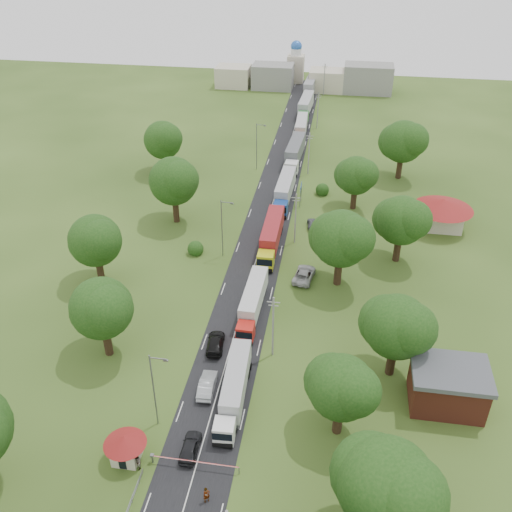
% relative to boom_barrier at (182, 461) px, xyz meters
% --- Properties ---
extents(ground, '(260.00, 260.00, 0.00)m').
position_rel_boom_barrier_xyz_m(ground, '(1.36, 25.00, -0.89)').
color(ground, '#2D4416').
rests_on(ground, ground).
extents(road, '(8.00, 200.00, 0.04)m').
position_rel_boom_barrier_xyz_m(road, '(1.36, 45.00, -0.89)').
color(road, black).
rests_on(road, ground).
extents(boom_barrier, '(9.22, 0.35, 1.18)m').
position_rel_boom_barrier_xyz_m(boom_barrier, '(0.00, 0.00, 0.00)').
color(boom_barrier, slate).
rests_on(boom_barrier, ground).
extents(guard_booth, '(4.40, 4.40, 3.45)m').
position_rel_boom_barrier_xyz_m(guard_booth, '(-5.84, -0.00, 1.27)').
color(guard_booth, beige).
rests_on(guard_booth, ground).
extents(info_sign, '(0.12, 3.10, 4.10)m').
position_rel_boom_barrier_xyz_m(info_sign, '(6.56, 60.00, 2.11)').
color(info_sign, slate).
rests_on(info_sign, ground).
extents(pole_1, '(1.60, 0.24, 9.00)m').
position_rel_boom_barrier_xyz_m(pole_1, '(6.86, 18.00, 3.79)').
color(pole_1, gray).
rests_on(pole_1, ground).
extents(pole_2, '(1.60, 0.24, 9.00)m').
position_rel_boom_barrier_xyz_m(pole_2, '(6.86, 46.00, 3.79)').
color(pole_2, gray).
rests_on(pole_2, ground).
extents(pole_3, '(1.60, 0.24, 9.00)m').
position_rel_boom_barrier_xyz_m(pole_3, '(6.86, 74.00, 3.79)').
color(pole_3, gray).
rests_on(pole_3, ground).
extents(pole_4, '(1.60, 0.24, 9.00)m').
position_rel_boom_barrier_xyz_m(pole_4, '(6.86, 102.00, 3.79)').
color(pole_4, gray).
rests_on(pole_4, ground).
extents(pole_5, '(1.60, 0.24, 9.00)m').
position_rel_boom_barrier_xyz_m(pole_5, '(6.86, 130.00, 3.79)').
color(pole_5, gray).
rests_on(pole_5, ground).
extents(lamp_0, '(2.03, 0.22, 10.00)m').
position_rel_boom_barrier_xyz_m(lamp_0, '(-3.99, 5.00, 4.66)').
color(lamp_0, slate).
rests_on(lamp_0, ground).
extents(lamp_1, '(2.03, 0.22, 10.00)m').
position_rel_boom_barrier_xyz_m(lamp_1, '(-3.99, 40.00, 4.66)').
color(lamp_1, slate).
rests_on(lamp_1, ground).
extents(lamp_2, '(2.03, 0.22, 10.00)m').
position_rel_boom_barrier_xyz_m(lamp_2, '(-3.99, 75.00, 4.66)').
color(lamp_2, slate).
rests_on(lamp_2, ground).
extents(tree_1, '(9.60, 9.60, 12.05)m').
position_rel_boom_barrier_xyz_m(tree_1, '(19.34, -4.83, 6.96)').
color(tree_1, '#382616').
rests_on(tree_1, ground).
extents(tree_2, '(8.00, 8.00, 10.10)m').
position_rel_boom_barrier_xyz_m(tree_2, '(15.35, 7.14, 5.70)').
color(tree_2, '#382616').
rests_on(tree_2, ground).
extents(tree_3, '(8.80, 8.80, 11.07)m').
position_rel_boom_barrier_xyz_m(tree_3, '(21.35, 17.16, 6.33)').
color(tree_3, '#382616').
rests_on(tree_3, ground).
extents(tree_4, '(9.60, 9.60, 12.05)m').
position_rel_boom_barrier_xyz_m(tree_4, '(14.34, 35.17, 6.96)').
color(tree_4, '#382616').
rests_on(tree_4, ground).
extents(tree_5, '(8.80, 8.80, 11.07)m').
position_rel_boom_barrier_xyz_m(tree_5, '(23.35, 43.16, 6.33)').
color(tree_5, '#382616').
rests_on(tree_5, ground).
extents(tree_6, '(8.00, 8.00, 10.10)m').
position_rel_boom_barrier_xyz_m(tree_6, '(16.35, 60.14, 5.70)').
color(tree_6, '#382616').
rests_on(tree_6, ground).
extents(tree_7, '(9.60, 9.60, 12.05)m').
position_rel_boom_barrier_xyz_m(tree_7, '(25.34, 75.17, 6.96)').
color(tree_7, '#382616').
rests_on(tree_7, ground).
extents(tree_10, '(8.80, 8.80, 11.07)m').
position_rel_boom_barrier_xyz_m(tree_10, '(-13.65, 15.16, 6.33)').
color(tree_10, '#382616').
rests_on(tree_10, ground).
extents(tree_11, '(8.80, 8.80, 11.07)m').
position_rel_boom_barrier_xyz_m(tree_11, '(-20.65, 30.16, 6.33)').
color(tree_11, '#382616').
rests_on(tree_11, ground).
extents(tree_12, '(9.60, 9.60, 12.05)m').
position_rel_boom_barrier_xyz_m(tree_12, '(-14.66, 50.17, 6.96)').
color(tree_12, '#382616').
rests_on(tree_12, ground).
extents(tree_13, '(8.80, 8.80, 11.07)m').
position_rel_boom_barrier_xyz_m(tree_13, '(-22.65, 70.16, 6.33)').
color(tree_13, '#382616').
rests_on(tree_13, ground).
extents(house_brick, '(8.60, 6.60, 5.20)m').
position_rel_boom_barrier_xyz_m(house_brick, '(27.36, 13.00, 1.76)').
color(house_brick, maroon).
rests_on(house_brick, ground).
extents(house_cream, '(10.08, 10.08, 5.80)m').
position_rel_boom_barrier_xyz_m(house_cream, '(31.36, 55.00, 2.75)').
color(house_cream, beige).
rests_on(house_cream, ground).
extents(distant_town, '(52.00, 8.00, 8.00)m').
position_rel_boom_barrier_xyz_m(distant_town, '(2.04, 135.00, 2.60)').
color(distant_town, gray).
rests_on(distant_town, ground).
extents(church, '(5.00, 5.00, 12.30)m').
position_rel_boom_barrier_xyz_m(church, '(-2.64, 143.00, 4.50)').
color(church, beige).
rests_on(church, ground).
extents(truck_0, '(2.82, 13.52, 3.74)m').
position_rel_boom_barrier_xyz_m(truck_0, '(3.58, 9.68, 1.09)').
color(truck_0, white).
rests_on(truck_0, ground).
extents(truck_1, '(2.55, 13.49, 3.73)m').
position_rel_boom_barrier_xyz_m(truck_1, '(3.01, 25.96, 1.09)').
color(truck_1, red).
rests_on(truck_1, ground).
extents(truck_2, '(2.63, 15.18, 4.21)m').
position_rel_boom_barrier_xyz_m(truck_2, '(3.21, 43.75, 1.34)').
color(truck_2, '#BEC216').
rests_on(truck_2, ground).
extents(truck_3, '(2.90, 14.93, 4.13)m').
position_rel_boom_barrier_xyz_m(truck_3, '(3.42, 61.04, 1.30)').
color(truck_3, navy).
rests_on(truck_3, ground).
extents(truck_4, '(3.37, 15.82, 4.37)m').
position_rel_boom_barrier_xyz_m(truck_4, '(3.49, 79.56, 1.43)').
color(truck_4, white).
rests_on(truck_4, ground).
extents(truck_5, '(2.77, 14.18, 3.92)m').
position_rel_boom_barrier_xyz_m(truck_5, '(3.41, 95.58, 1.19)').
color(truck_5, '#B13E1B').
rests_on(truck_5, ground).
extents(truck_6, '(3.31, 15.72, 4.34)m').
position_rel_boom_barrier_xyz_m(truck_6, '(3.11, 111.77, 1.41)').
color(truck_6, '#296F2F').
rests_on(truck_6, ground).
extents(truck_7, '(3.36, 15.47, 4.27)m').
position_rel_boom_barrier_xyz_m(truck_7, '(2.97, 130.18, 1.38)').
color(truck_7, '#A5A5A5').
rests_on(truck_7, ground).
extents(car_lane_front, '(1.87, 4.45, 1.50)m').
position_rel_boom_barrier_xyz_m(car_lane_front, '(0.36, 1.88, -0.14)').
color(car_lane_front, black).
rests_on(car_lane_front, ground).
extents(car_lane_mid, '(1.96, 5.05, 1.64)m').
position_rel_boom_barrier_xyz_m(car_lane_mid, '(0.11, 10.76, -0.07)').
color(car_lane_mid, '#ACB0B5').
rests_on(car_lane_mid, ground).
extents(car_lane_rear, '(2.62, 5.38, 1.51)m').
position_rel_boom_barrier_xyz_m(car_lane_rear, '(-0.56, 18.23, -0.14)').
color(car_lane_rear, black).
rests_on(car_lane_rear, ground).
extents(car_verge_near, '(3.53, 6.16, 1.62)m').
position_rel_boom_barrier_xyz_m(car_verge_near, '(9.36, 35.48, -0.08)').
color(car_verge_near, '#B3B3B3').
rests_on(car_verge_near, ground).
extents(car_verge_far, '(2.04, 4.09, 1.34)m').
position_rel_boom_barrier_xyz_m(car_verge_far, '(9.36, 51.68, -0.22)').
color(car_verge_far, '#56585E').
rests_on(car_verge_far, ground).
extents(pedestrian_near, '(0.82, 0.78, 1.89)m').
position_rel_boom_barrier_xyz_m(pedestrian_near, '(3.36, -3.50, 0.05)').
color(pedestrian_near, gray).
rests_on(pedestrian_near, ground).
extents(pedestrian_booth, '(1.09, 1.15, 1.87)m').
position_rel_boom_barrier_xyz_m(pedestrian_booth, '(-4.37, -1.00, 0.04)').
color(pedestrian_booth, gray).
rests_on(pedestrian_booth, ground).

